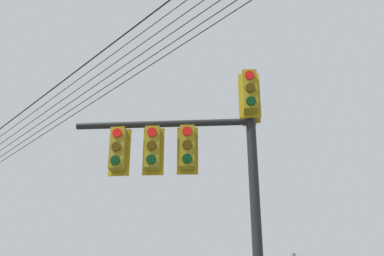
% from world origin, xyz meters
% --- Properties ---
extents(signal_mast_assembly, '(3.74, 2.00, 6.79)m').
position_xyz_m(signal_mast_assembly, '(-0.34, 1.33, 4.89)').
color(signal_mast_assembly, black).
rests_on(signal_mast_assembly, ground).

